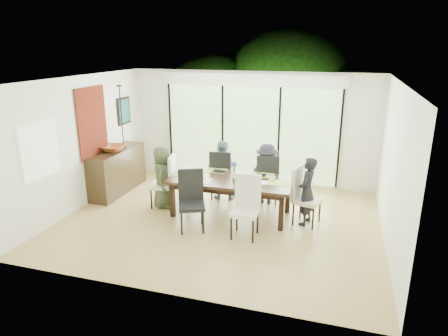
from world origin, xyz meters
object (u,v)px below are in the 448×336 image
(bowl, at_px, (113,148))
(chair_near_right, at_px, (245,208))
(chair_far_right, at_px, (266,178))
(chair_far_left, at_px, (222,173))
(chair_left_end, at_px, (162,181))
(chair_near_left, at_px, (192,201))
(sideboard, at_px, (117,171))
(vase, at_px, (234,175))
(chair_right_end, at_px, (308,196))
(person_left_end, at_px, (163,177))
(laptop, at_px, (189,176))
(person_far_right, at_px, (266,174))
(table_top, at_px, (231,180))
(person_far_left, at_px, (222,170))
(cup_b, at_px, (237,179))
(person_right_end, at_px, (307,191))
(cup_c, at_px, (272,178))
(cup_a, at_px, (200,171))

(bowl, bearing_deg, chair_near_right, -21.01)
(chair_far_right, bearing_deg, chair_far_left, -15.57)
(chair_left_end, xyz_separation_m, chair_near_left, (1.00, -0.87, 0.00))
(chair_far_left, distance_m, sideboard, 2.45)
(chair_far_left, distance_m, vase, 0.98)
(chair_right_end, distance_m, chair_far_right, 1.27)
(person_left_end, xyz_separation_m, laptop, (0.63, -0.10, 0.12))
(person_far_right, bearing_deg, sideboard, 1.66)
(table_top, bearing_deg, person_far_left, 118.47)
(chair_near_left, bearing_deg, cup_b, 26.14)
(person_far_left, distance_m, person_far_right, 1.00)
(person_right_end, bearing_deg, person_far_right, -118.66)
(chair_near_left, bearing_deg, bowl, 127.68)
(laptop, height_order, cup_c, cup_c)
(chair_far_right, height_order, laptop, chair_far_right)
(chair_near_left, height_order, person_far_right, person_far_right)
(chair_near_right, relative_size, sideboard, 0.63)
(person_right_end, bearing_deg, chair_near_left, -53.19)
(chair_far_left, distance_m, chair_far_right, 1.00)
(chair_far_right, height_order, sideboard, chair_far_right)
(person_left_end, distance_m, person_far_right, 2.19)
(chair_left_end, xyz_separation_m, cup_a, (0.80, 0.15, 0.25))
(cup_a, distance_m, bowl, 2.21)
(chair_left_end, distance_m, chair_near_right, 2.18)
(person_right_end, height_order, vase, person_right_end)
(table_top, height_order, person_left_end, person_left_end)
(chair_far_left, xyz_separation_m, person_far_left, (0.00, -0.02, 0.10))
(chair_left_end, distance_m, person_far_right, 2.21)
(chair_far_right, xyz_separation_m, person_right_end, (0.93, -0.85, 0.10))
(table_top, xyz_separation_m, person_far_right, (0.55, 0.83, -0.08))
(person_right_end, bearing_deg, chair_far_left, -100.68)
(chair_left_end, distance_m, chair_right_end, 3.00)
(chair_near_right, height_order, cup_c, chair_near_right)
(cup_c, bearing_deg, chair_far_left, 149.04)
(person_far_left, distance_m, laptop, 1.02)
(person_far_right, bearing_deg, cup_a, 25.14)
(cup_c, xyz_separation_m, sideboard, (-3.67, 0.43, -0.31))
(cup_a, xyz_separation_m, cup_b, (0.85, -0.25, -0.00))
(chair_right_end, relative_size, person_far_left, 0.85)
(chair_near_left, bearing_deg, chair_far_left, 64.65)
(chair_left_end, xyz_separation_m, chair_far_left, (1.05, 0.85, 0.00))
(vase, relative_size, laptop, 0.36)
(sideboard, bearing_deg, vase, -9.25)
(chair_far_right, bearing_deg, cup_c, 92.86)
(chair_right_end, relative_size, sideboard, 0.63)
(chair_right_end, height_order, person_far_left, person_far_left)
(chair_far_right, relative_size, laptop, 3.33)
(person_left_end, relative_size, person_far_left, 1.00)
(person_left_end, bearing_deg, bowl, 58.95)
(person_far_left, bearing_deg, cup_b, 111.88)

